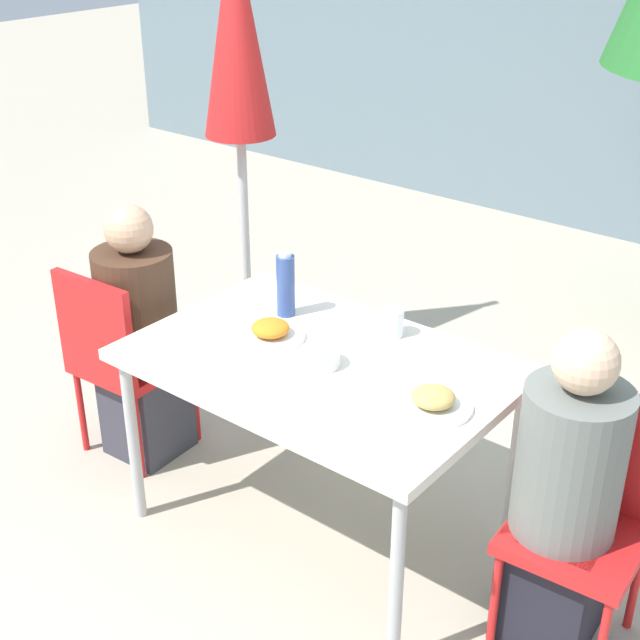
{
  "coord_description": "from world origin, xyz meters",
  "views": [
    {
      "loc": [
        1.67,
        -2.1,
        2.25
      ],
      "look_at": [
        0.0,
        0.0,
        0.89
      ],
      "focal_mm": 50.0,
      "sensor_mm": 36.0,
      "label": 1
    }
  ],
  "objects_px": {
    "person_left": "(140,342)",
    "bottle": "(286,285)",
    "chair_right": "(588,503)",
    "closed_umbrella": "(238,54)",
    "chair_left": "(118,352)",
    "person_right": "(564,503)",
    "drinking_cup": "(392,322)",
    "salad_bowl": "(319,358)"
  },
  "relations": [
    {
      "from": "chair_left",
      "to": "bottle",
      "type": "relative_size",
      "value": 3.32
    },
    {
      "from": "salad_bowl",
      "to": "chair_left",
      "type": "bearing_deg",
      "value": -174.27
    },
    {
      "from": "chair_left",
      "to": "bottle",
      "type": "bearing_deg",
      "value": 23.81
    },
    {
      "from": "person_left",
      "to": "drinking_cup",
      "type": "xyz_separation_m",
      "value": [
        1.0,
        0.35,
        0.27
      ]
    },
    {
      "from": "bottle",
      "to": "chair_left",
      "type": "bearing_deg",
      "value": -153.09
    },
    {
      "from": "bottle",
      "to": "salad_bowl",
      "type": "height_order",
      "value": "bottle"
    },
    {
      "from": "chair_left",
      "to": "person_right",
      "type": "xyz_separation_m",
      "value": [
        1.85,
        0.19,
        0.03
      ]
    },
    {
      "from": "person_left",
      "to": "closed_umbrella",
      "type": "bearing_deg",
      "value": 100.0
    },
    {
      "from": "chair_right",
      "to": "bottle",
      "type": "height_order",
      "value": "bottle"
    },
    {
      "from": "chair_right",
      "to": "closed_umbrella",
      "type": "bearing_deg",
      "value": -21.71
    },
    {
      "from": "chair_right",
      "to": "salad_bowl",
      "type": "relative_size",
      "value": 5.96
    },
    {
      "from": "closed_umbrella",
      "to": "bottle",
      "type": "bearing_deg",
      "value": -37.93
    },
    {
      "from": "drinking_cup",
      "to": "closed_umbrella",
      "type": "bearing_deg",
      "value": 157.22
    },
    {
      "from": "person_left",
      "to": "bottle",
      "type": "height_order",
      "value": "person_left"
    },
    {
      "from": "chair_right",
      "to": "closed_umbrella",
      "type": "distance_m",
      "value": 2.38
    },
    {
      "from": "chair_left",
      "to": "drinking_cup",
      "type": "relative_size",
      "value": 8.18
    },
    {
      "from": "chair_left",
      "to": "salad_bowl",
      "type": "bearing_deg",
      "value": 2.63
    },
    {
      "from": "person_right",
      "to": "salad_bowl",
      "type": "bearing_deg",
      "value": 2.33
    },
    {
      "from": "person_left",
      "to": "chair_right",
      "type": "distance_m",
      "value": 1.86
    },
    {
      "from": "drinking_cup",
      "to": "salad_bowl",
      "type": "distance_m",
      "value": 0.34
    },
    {
      "from": "bottle",
      "to": "closed_umbrella",
      "type": "bearing_deg",
      "value": 142.07
    },
    {
      "from": "chair_left",
      "to": "closed_umbrella",
      "type": "height_order",
      "value": "closed_umbrella"
    },
    {
      "from": "chair_left",
      "to": "closed_umbrella",
      "type": "bearing_deg",
      "value": 96.17
    },
    {
      "from": "person_left",
      "to": "person_right",
      "type": "height_order",
      "value": "person_right"
    },
    {
      "from": "closed_umbrella",
      "to": "chair_right",
      "type": "bearing_deg",
      "value": -17.73
    },
    {
      "from": "chair_right",
      "to": "drinking_cup",
      "type": "bearing_deg",
      "value": -14.13
    },
    {
      "from": "person_right",
      "to": "chair_left",
      "type": "bearing_deg",
      "value": 2.02
    },
    {
      "from": "salad_bowl",
      "to": "bottle",
      "type": "bearing_deg",
      "value": 146.62
    },
    {
      "from": "person_right",
      "to": "bottle",
      "type": "height_order",
      "value": "person_right"
    },
    {
      "from": "bottle",
      "to": "drinking_cup",
      "type": "height_order",
      "value": "bottle"
    },
    {
      "from": "person_left",
      "to": "chair_right",
      "type": "relative_size",
      "value": 1.3
    },
    {
      "from": "salad_bowl",
      "to": "person_right",
      "type": "bearing_deg",
      "value": 6.31
    },
    {
      "from": "person_left",
      "to": "bottle",
      "type": "distance_m",
      "value": 0.72
    },
    {
      "from": "person_right",
      "to": "drinking_cup",
      "type": "bearing_deg",
      "value": -20.29
    },
    {
      "from": "person_right",
      "to": "drinking_cup",
      "type": "distance_m",
      "value": 0.88
    },
    {
      "from": "person_left",
      "to": "drinking_cup",
      "type": "height_order",
      "value": "person_left"
    },
    {
      "from": "chair_left",
      "to": "salad_bowl",
      "type": "xyz_separation_m",
      "value": [
        0.97,
        0.1,
        0.27
      ]
    },
    {
      "from": "drinking_cup",
      "to": "chair_right",
      "type": "bearing_deg",
      "value": -10.14
    },
    {
      "from": "chair_left",
      "to": "drinking_cup",
      "type": "height_order",
      "value": "chair_left"
    },
    {
      "from": "person_right",
      "to": "salad_bowl",
      "type": "relative_size",
      "value": 7.78
    },
    {
      "from": "bottle",
      "to": "drinking_cup",
      "type": "distance_m",
      "value": 0.43
    },
    {
      "from": "drinking_cup",
      "to": "salad_bowl",
      "type": "bearing_deg",
      "value": -102.02
    }
  ]
}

